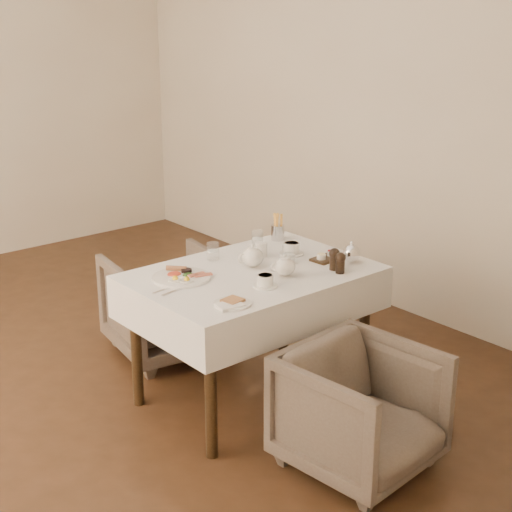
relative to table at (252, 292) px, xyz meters
The scene contains 20 objects.
table is the anchor object (origin of this frame).
armchair_near 0.92m from the table, 92.92° to the right, with size 0.64×0.66×0.60m, color #50443B.
armchair_far 0.86m from the table, 91.72° to the left, with size 0.68×0.70×0.64m, color #50443B.
breakfast_plate 0.41m from the table, 156.21° to the left, with size 0.31×0.31×0.04m.
side_plate 0.51m from the table, 141.09° to the right, with size 0.19×0.18×0.02m.
teapot_centre 0.20m from the table, 48.81° to the left, with size 0.17×0.13×0.13m, color white, non-canonical shape.
teapot_front 0.26m from the table, 62.16° to the right, with size 0.15×0.12×0.12m, color white, non-canonical shape.
creamer 0.30m from the table, 38.65° to the left, with size 0.07×0.07×0.08m, color white.
teacup_near 0.28m from the table, 113.08° to the right, with size 0.13×0.13×0.06m.
teacup_far 0.40m from the table, 12.29° to the left, with size 0.14×0.14×0.07m.
glass_left 0.34m from the table, 98.23° to the left, with size 0.07×0.07×0.10m, color silver.
glass_mid 0.29m from the table, ahead, with size 0.07×0.07×0.10m, color silver.
glass_right 0.46m from the table, 46.25° to the left, with size 0.07×0.07×0.10m, color silver.
condiment_board 0.47m from the table, 15.36° to the right, with size 0.17×0.12×0.04m.
pepper_mill_left 0.48m from the table, 36.13° to the right, with size 0.06×0.06×0.12m, color black, non-canonical shape.
pepper_mill_right 0.50m from the table, 42.93° to the right, with size 0.06×0.06×0.12m, color black, non-canonical shape.
silver_pot 0.60m from the table, 25.16° to the right, with size 0.12×0.10×0.13m, color white, non-canonical shape.
fries_cup 0.62m from the table, 35.06° to the left, with size 0.08×0.08×0.17m.
cutlery_fork 0.52m from the table, behind, with size 0.01×0.17×0.00m, color silver.
cutlery_knife 0.49m from the table, behind, with size 0.02×0.20×0.00m, color silver.
Camera 1 is at (-1.93, -3.94, 2.18)m, focal length 55.00 mm.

